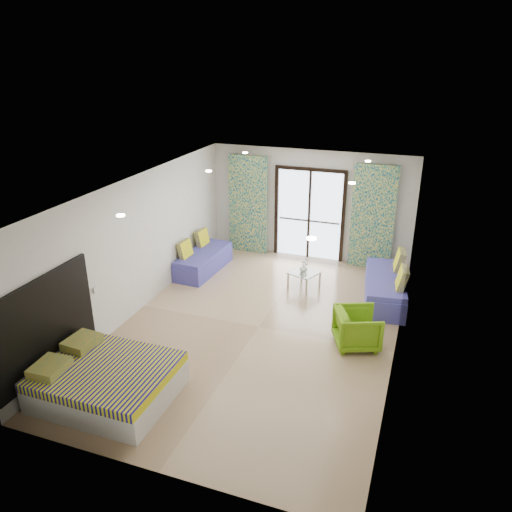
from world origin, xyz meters
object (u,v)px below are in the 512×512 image
(daybed_right, at_px, (386,287))
(armchair, at_px, (357,327))
(bed, at_px, (106,381))
(daybed_left, at_px, (203,260))
(coffee_table, at_px, (304,274))

(daybed_right, relative_size, armchair, 2.74)
(bed, bearing_deg, daybed_left, 97.71)
(daybed_left, xyz_separation_m, coffee_table, (2.48, -0.09, 0.07))
(daybed_left, height_order, daybed_right, daybed_right)
(bed, xyz_separation_m, coffee_table, (1.84, 4.63, 0.06))
(bed, xyz_separation_m, daybed_left, (-0.64, 4.72, -0.01))
(coffee_table, bearing_deg, bed, -111.70)
(daybed_left, bearing_deg, bed, -79.34)
(coffee_table, bearing_deg, armchair, -53.01)
(bed, bearing_deg, armchair, 39.05)
(bed, relative_size, coffee_table, 2.59)
(bed, xyz_separation_m, daybed_right, (3.59, 4.61, 0.03))
(daybed_left, distance_m, daybed_right, 4.24)
(bed, relative_size, armchair, 2.54)
(daybed_right, relative_size, coffee_table, 2.79)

